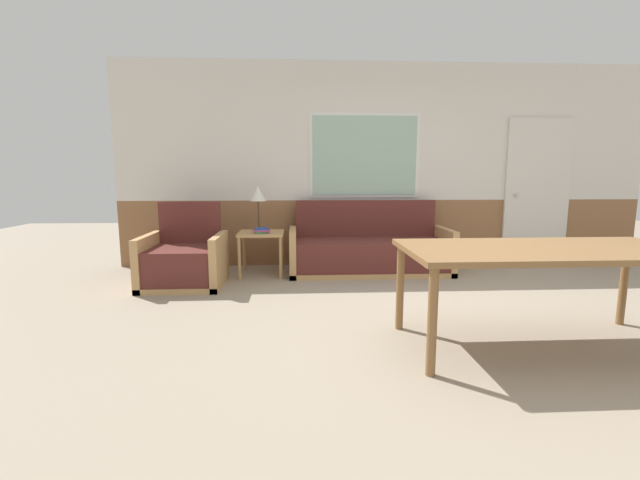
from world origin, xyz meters
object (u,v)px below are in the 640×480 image
object	(u,v)px
couch	(369,251)
side_table	(261,239)
table_lamp	(258,196)
armchair	(185,261)
dining_table	(546,256)

from	to	relation	value
couch	side_table	distance (m)	1.37
side_table	table_lamp	size ratio (longest dim) A/B	0.97
armchair	dining_table	size ratio (longest dim) A/B	0.46
couch	dining_table	distance (m)	2.62
side_table	dining_table	distance (m)	3.25
couch	side_table	xyz separation A→B (m)	(-1.36, -0.06, 0.18)
side_table	table_lamp	bearing A→B (deg)	111.04
couch	armchair	world-z (taller)	armchair
dining_table	couch	bearing A→B (deg)	108.80
armchair	table_lamp	distance (m)	1.20
armchair	table_lamp	size ratio (longest dim) A/B	1.62
armchair	couch	bearing A→B (deg)	2.53
couch	armchair	distance (m)	2.24
armchair	side_table	xyz separation A→B (m)	(0.83, 0.46, 0.18)
armchair	dining_table	world-z (taller)	armchair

